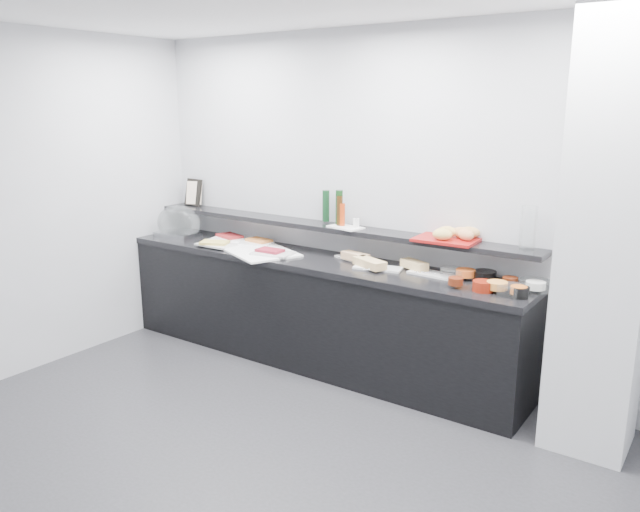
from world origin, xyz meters
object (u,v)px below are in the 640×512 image
Objects in this scene: bread_tray at (446,240)px; condiment_tray at (346,227)px; framed_print at (193,192)px; cloche_base at (178,234)px; carafe at (528,228)px; sandwich_plate_mid at (378,268)px.

condiment_tray is at bearing 177.80° from bread_tray.
framed_print is 0.59× the size of bread_tray.
cloche_base is 1.79m from condiment_tray.
carafe is at bearing -0.67° from cloche_base.
bread_tray reaches higher than condiment_tray.
framed_print is (-0.05, 0.27, 0.36)m from cloche_base.
cloche_base is 2.15m from sandwich_plate_mid.
sandwich_plate_mid is 0.83× the size of bread_tray.
condiment_tray is 1.43m from carafe.
cloche_base is 1.05× the size of sandwich_plate_mid.
bread_tray is (2.68, -0.09, -0.12)m from framed_print.
sandwich_plate_mid is at bearing -168.60° from carafe.
bread_tray is at bearing 3.61° from sandwich_plate_mid.
bread_tray is 0.58m from carafe.
framed_print is 2.68m from bread_tray.
condiment_tray is at bearing -177.13° from carafe.
carafe is at bearing 4.79° from framed_print.
framed_print reaches higher than bread_tray.
carafe reaches higher than framed_print.
condiment_tray is (1.82, -0.10, -0.12)m from framed_print.
cloche_base is 0.45m from framed_print.
sandwich_plate_mid is 1.40× the size of framed_print.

